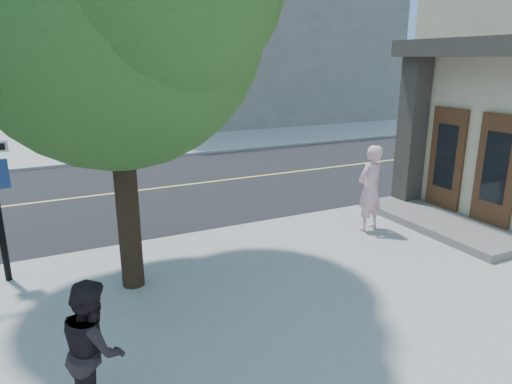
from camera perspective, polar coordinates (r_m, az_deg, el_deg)
ground at (r=10.35m, az=-28.06°, el=-8.35°), size 140.00×140.00×0.00m
road_ew at (r=14.60m, az=-27.75°, el=-1.48°), size 140.00×9.00×0.01m
sidewalk_ne at (r=33.80m, az=-3.70°, el=9.46°), size 29.00×25.00×0.12m
filler_ne at (r=34.38m, az=-3.44°, el=21.36°), size 18.00×16.00×14.00m
man_on_phone at (r=10.81m, az=13.96°, el=0.43°), size 0.81×0.62×2.00m
pedestrian at (r=5.55m, az=-19.47°, el=-17.87°), size 0.63×0.80×1.63m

